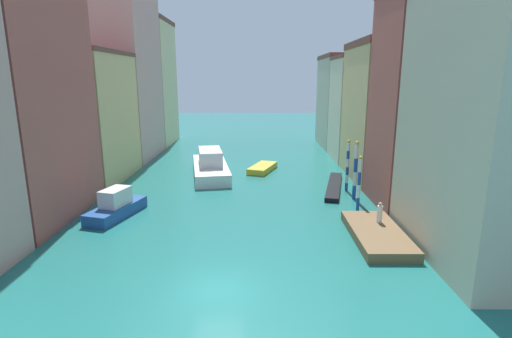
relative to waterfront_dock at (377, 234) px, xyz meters
The scene contains 19 objects.
ground_plane 20.64m from the waterfront_dock, 118.53° to the left, with size 154.00×154.00×0.00m, color #1E6B66.
building_left_1 27.98m from the waterfront_dock, behind, with size 8.10×11.26×21.81m.
building_left_2 30.52m from the waterfront_dock, 148.91° to the left, with size 8.10×11.39×13.00m.
building_left_3 38.89m from the waterfront_dock, 133.28° to the left, with size 8.10×12.02×22.46m.
building_left_4 47.10m from the waterfront_dock, 123.65° to the left, with size 8.10×10.43×19.11m.
building_right_0 11.16m from the waterfront_dock, 22.01° to the right, with size 8.10×11.61×19.00m.
building_right_1 12.52m from the waterfront_dock, 51.40° to the left, with size 8.10×7.45×17.12m.
building_right_2 18.81m from the waterfront_dock, 70.49° to the left, with size 8.10×10.60×14.00m.
building_right_3 27.70m from the waterfront_dock, 77.43° to the left, with size 8.10×8.29×13.08m.
building_right_4 37.41m from the waterfront_dock, 80.83° to the left, with size 8.10×11.51×13.71m.
waterfront_dock is the anchor object (origin of this frame).
person_on_dock 1.74m from the waterfront_dock, 68.52° to the left, with size 0.36×0.36×1.43m.
mooring_pole_0 5.99m from the waterfront_dock, 88.50° to the left, with size 0.27×0.27×4.43m.
mooring_pole_1 9.02m from the waterfront_dock, 86.21° to the left, with size 0.34×0.34×5.11m.
mooring_pole_2 11.39m from the waterfront_dock, 87.64° to the left, with size 0.30×0.30×4.85m.
vaporetto_white 21.59m from the waterfront_dock, 127.09° to the left, with size 5.38×11.51×2.83m.
gondola_black 12.07m from the waterfront_dock, 92.45° to the left, with size 3.35×9.49×0.41m.
motorboat_0 20.51m from the waterfront_dock, 110.92° to the left, with size 3.58×5.46×0.66m.
motorboat_1 19.13m from the waterfront_dock, 167.41° to the left, with size 3.38×5.83×2.18m.
Camera 1 is at (2.03, -17.62, 10.33)m, focal length 27.30 mm.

